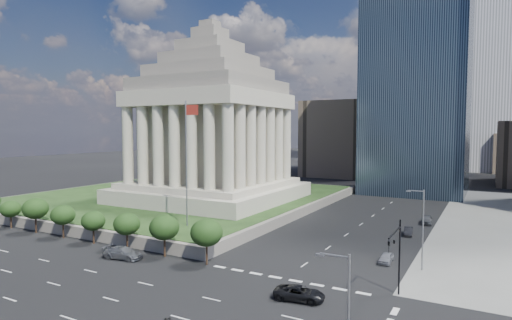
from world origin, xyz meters
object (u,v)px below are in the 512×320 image
Objects in this scene: war_memorial at (211,111)px; pickup_truck at (299,293)px; suv_grey at (123,253)px; flagpole at (187,156)px; parked_sedan_far at (427,220)px; traffic_signal_ne at (396,250)px; parked_sedan_mid at (408,231)px; street_lamp_north at (422,225)px; parked_sedan_near at (386,258)px.

war_memorial is 58.15m from pickup_truck.
suv_grey reaches higher than pickup_truck.
parked_sedan_far is at bearing 42.07° from flagpole.
flagpole is 36.69m from traffic_signal_ne.
parked_sedan_mid is at bearing -52.87° from suv_grey.
parked_sedan_far is at bearing 95.60° from street_lamp_north.
war_memorial is at bearing 165.85° from parked_sedan_mid.
parked_sedan_near is at bearing 105.93° from traffic_signal_ne.
flagpole reaches higher than street_lamp_north.
flagpole is at bearing -10.71° from suv_grey.
war_memorial is 7.10× the size of suv_grey.
parked_sedan_mid is at bearing -18.14° from pickup_truck.
parked_sedan_mid is at bearing 96.89° from traffic_signal_ne.
parked_sedan_near is at bearing -72.42° from suv_grey.
pickup_truck is (-8.54, -4.59, -4.53)m from traffic_signal_ne.
pickup_truck is at bearing -101.79° from suv_grey.
flagpole is 32.26m from pickup_truck.
parked_sedan_far reaches higher than parked_sedan_near.
street_lamp_north reaches higher than suv_grey.
war_memorial reaches higher than suv_grey.
flagpole is at bearing 50.39° from pickup_truck.
flagpole reaches higher than parked_sedan_far.
pickup_truck is 17.59m from parked_sedan_near.
traffic_signal_ne reaches higher than parked_sedan_far.
suv_grey is at bearing -130.51° from parked_sedan_far.
street_lamp_north reaches higher than traffic_signal_ne.
war_memorial is at bearing 34.70° from pickup_truck.
pickup_truck is at bearing -106.87° from parked_sedan_near.
street_lamp_north is (35.16, 1.00, -7.45)m from flagpole.
pickup_truck is at bearing -105.62° from parked_sedan_mid.
street_lamp_north is 28.78m from parked_sedan_far.
parked_sedan_near is (-3.50, 12.26, -4.61)m from traffic_signal_ne.
street_lamp_north is 18.87m from parked_sedan_mid.
parked_sedan_mid is (30.83, 18.66, -12.48)m from flagpole.
flagpole is (12.17, -24.00, -8.29)m from war_memorial.
street_lamp_north is 2.67× the size of parked_sedan_near.
street_lamp_north is 6.70m from parked_sedan_near.
suv_grey is at bearing 77.10° from pickup_truck.
street_lamp_north is at bearing -76.54° from suv_grey.
parked_sedan_near is (5.04, 16.85, -0.08)m from pickup_truck.
suv_grey is at bearing -154.15° from parked_sedan_near.
suv_grey is 44.83m from parked_sedan_mid.
suv_grey is (11.65, -37.38, -20.60)m from war_memorial.
suv_grey is 1.47× the size of parked_sedan_near.
street_lamp_north is (47.33, -23.00, -15.74)m from war_memorial.
pickup_truck is 1.35× the size of parked_sedan_mid.
parked_sedan_near is at bearing 167.53° from street_lamp_north.
traffic_signal_ne is (34.33, -10.30, -7.86)m from flagpole.
war_memorial is at bearing 152.64° from parked_sedan_near.
war_memorial is at bearing 143.58° from traffic_signal_ne.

